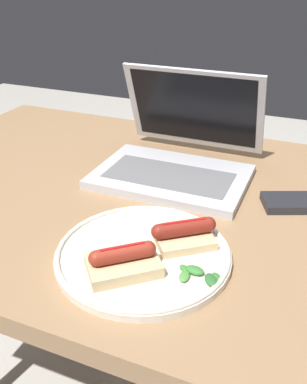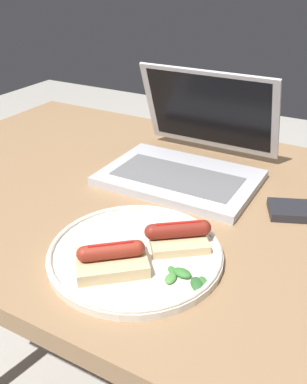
{
  "view_description": "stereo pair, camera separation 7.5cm",
  "coord_description": "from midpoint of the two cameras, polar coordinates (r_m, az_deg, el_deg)",
  "views": [
    {
      "loc": [
        0.34,
        -0.71,
        1.2
      ],
      "look_at": [
        0.09,
        -0.1,
        0.84
      ],
      "focal_mm": 40.0,
      "sensor_mm": 36.0,
      "label": 1
    },
    {
      "loc": [
        0.41,
        -0.67,
        1.2
      ],
      "look_at": [
        0.09,
        -0.1,
        0.84
      ],
      "focal_mm": 40.0,
      "sensor_mm": 36.0,
      "label": 2
    }
  ],
  "objects": [
    {
      "name": "sausage_toast_left",
      "position": [
        0.64,
        -2.26,
        -8.99
      ],
      "size": [
        0.13,
        0.12,
        0.05
      ],
      "rotation": [
        0.0,
        0.0,
        3.85
      ],
      "color": "#D6B784",
      "rests_on": "plate"
    },
    {
      "name": "sausage_toast_middle",
      "position": [
        0.69,
        6.38,
        -5.84
      ],
      "size": [
        0.12,
        0.11,
        0.04
      ],
      "rotation": [
        0.0,
        0.0,
        3.8
      ],
      "color": "#D6B784",
      "rests_on": "plate"
    },
    {
      "name": "external_drive",
      "position": [
        0.85,
        21.51,
        -2.45
      ],
      "size": [
        0.13,
        0.11,
        0.02
      ],
      "rotation": [
        0.0,
        0.0,
        0.4
      ],
      "color": "#232328",
      "rests_on": "desk"
    },
    {
      "name": "plate",
      "position": [
        0.69,
        0.71,
        -8.2
      ],
      "size": [
        0.28,
        0.28,
        0.02
      ],
      "color": "silver",
      "rests_on": "desk"
    },
    {
      "name": "laptop",
      "position": [
        0.94,
        6.97,
        4.54
      ],
      "size": [
        0.32,
        0.3,
        0.22
      ],
      "color": "#B7B7BC",
      "rests_on": "desk"
    },
    {
      "name": "salad_pile",
      "position": [
        0.63,
        7.87,
        -11.4
      ],
      "size": [
        0.07,
        0.04,
        0.01
      ],
      "color": "#4C8E3D",
      "rests_on": "plate"
    },
    {
      "name": "desk",
      "position": [
        0.93,
        0.63,
        -3.7
      ],
      "size": [
        1.17,
        0.79,
        0.78
      ],
      "color": "#93704C",
      "rests_on": "ground_plane"
    }
  ]
}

